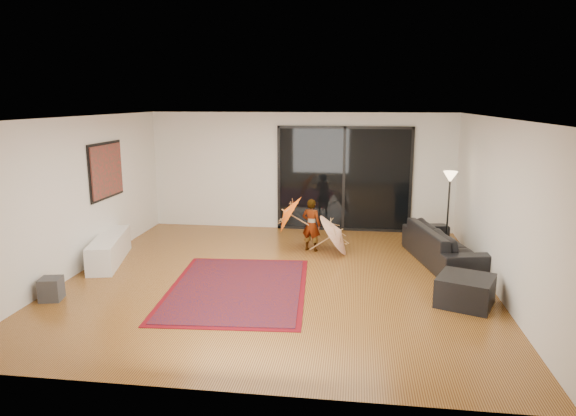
% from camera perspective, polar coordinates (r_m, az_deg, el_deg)
% --- Properties ---
extents(floor, '(7.00, 7.00, 0.00)m').
position_cam_1_polar(floor, '(8.81, -1.16, -7.81)').
color(floor, '#9B652A').
rests_on(floor, ground).
extents(ceiling, '(7.00, 7.00, 0.00)m').
position_cam_1_polar(ceiling, '(8.30, -1.24, 10.03)').
color(ceiling, white).
rests_on(ceiling, wall_back).
extents(wall_back, '(7.00, 0.00, 7.00)m').
position_cam_1_polar(wall_back, '(11.87, 1.40, 4.07)').
color(wall_back, silver).
rests_on(wall_back, floor).
extents(wall_front, '(7.00, 0.00, 7.00)m').
position_cam_1_polar(wall_front, '(5.13, -7.26, -6.66)').
color(wall_front, silver).
rests_on(wall_front, floor).
extents(wall_left, '(0.00, 7.00, 7.00)m').
position_cam_1_polar(wall_left, '(9.62, -22.27, 1.31)').
color(wall_left, silver).
rests_on(wall_left, floor).
extents(wall_right, '(0.00, 7.00, 7.00)m').
position_cam_1_polar(wall_right, '(8.64, 22.39, 0.18)').
color(wall_right, silver).
rests_on(wall_right, floor).
extents(sliding_door, '(3.06, 0.07, 2.40)m').
position_cam_1_polar(sliding_door, '(11.80, 6.22, 3.22)').
color(sliding_door, black).
rests_on(sliding_door, wall_back).
extents(painting, '(0.04, 1.28, 1.08)m').
position_cam_1_polar(painting, '(10.43, -19.52, 3.95)').
color(painting, black).
rests_on(painting, wall_left).
extents(media_console, '(0.86, 1.83, 0.49)m').
position_cam_1_polar(media_console, '(10.16, -19.22, -4.33)').
color(media_console, white).
rests_on(media_console, floor).
extents(speaker, '(0.36, 0.36, 0.35)m').
position_cam_1_polar(speaker, '(8.63, -24.82, -8.16)').
color(speaker, '#424244').
rests_on(speaker, floor).
extents(persian_rug, '(2.38, 3.18, 0.02)m').
position_cam_1_polar(persian_rug, '(8.38, -5.64, -8.86)').
color(persian_rug, '#5B070F').
rests_on(persian_rug, floor).
extents(sofa, '(1.40, 2.48, 0.68)m').
position_cam_1_polar(sofa, '(9.94, 17.09, -3.98)').
color(sofa, black).
rests_on(sofa, floor).
extents(ottoman, '(0.98, 0.98, 0.43)m').
position_cam_1_polar(ottoman, '(8.10, 19.09, -8.66)').
color(ottoman, black).
rests_on(ottoman, floor).
extents(floor_lamp, '(0.28, 0.28, 1.61)m').
position_cam_1_polar(floor_lamp, '(10.54, 17.51, 2.07)').
color(floor_lamp, black).
rests_on(floor_lamp, floor).
extents(child, '(0.44, 0.35, 1.06)m').
position_cam_1_polar(child, '(10.25, 2.60, -1.89)').
color(child, '#999999').
rests_on(child, floor).
extents(parasol_orange, '(0.56, 0.83, 0.87)m').
position_cam_1_polar(parasol_orange, '(10.21, -0.49, -0.74)').
color(parasol_orange, '#F0570C').
rests_on(parasol_orange, child).
extents(parasol_white, '(0.67, 0.91, 0.96)m').
position_cam_1_polar(parasol_white, '(10.07, 5.93, -2.33)').
color(parasol_white, silver).
rests_on(parasol_white, floor).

